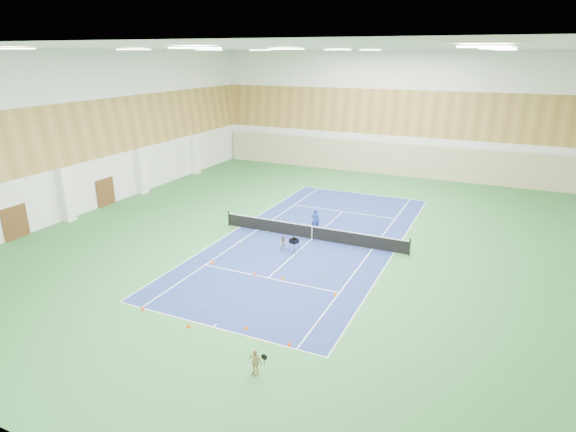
{
  "coord_description": "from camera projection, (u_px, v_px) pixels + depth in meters",
  "views": [
    {
      "loc": [
        10.98,
        -27.64,
        11.78
      ],
      "look_at": [
        -0.98,
        -1.65,
        2.0
      ],
      "focal_mm": 30.0,
      "sensor_mm": 36.0,
      "label": 1
    }
  ],
  "objects": [
    {
      "name": "cone_base_b",
      "position": [
        189.0,
        325.0,
        21.67
      ],
      "size": [
        0.2,
        0.2,
        0.22
      ],
      "primitive_type": "cone",
      "color": "#DC490B",
      "rests_on": "ground"
    },
    {
      "name": "tennis_net",
      "position": [
        312.0,
        231.0,
        31.73
      ],
      "size": [
        12.8,
        0.1,
        1.1
      ],
      "primitive_type": null,
      "color": "black",
      "rests_on": "ground"
    },
    {
      "name": "court_surface",
      "position": [
        312.0,
        239.0,
        31.91
      ],
      "size": [
        10.97,
        23.77,
        0.01
      ],
      "primitive_type": "cube",
      "color": "navy",
      "rests_on": "ground"
    },
    {
      "name": "ground",
      "position": [
        312.0,
        239.0,
        31.91
      ],
      "size": [
        40.0,
        40.0,
        0.0
      ],
      "primitive_type": "plane",
      "color": "#2D6A34",
      "rests_on": "ground"
    },
    {
      "name": "ball_cart",
      "position": [
        294.0,
        245.0,
        29.82
      ],
      "size": [
        0.63,
        0.63,
        0.84
      ],
      "primitive_type": null,
      "rotation": [
        0.0,
        0.0,
        -0.37
      ],
      "color": "black",
      "rests_on": "ground"
    },
    {
      "name": "back_curtain",
      "position": [
        386.0,
        159.0,
        48.37
      ],
      "size": [
        35.4,
        0.16,
        3.2
      ],
      "primitive_type": "cube",
      "color": "#C6B793",
      "rests_on": "ground"
    },
    {
      "name": "child_court",
      "position": [
        283.0,
        243.0,
        29.92
      ],
      "size": [
        0.58,
        0.5,
        1.02
      ],
      "primitive_type": "imported",
      "rotation": [
        0.0,
        0.0,
        0.26
      ],
      "color": "gray",
      "rests_on": "ground"
    },
    {
      "name": "wood_cladding",
      "position": [
        314.0,
        117.0,
        29.33
      ],
      "size": [
        36.0,
        40.0,
        8.0
      ],
      "primitive_type": null,
      "color": "#AA813F",
      "rests_on": "room_shell"
    },
    {
      "name": "door_left_a",
      "position": [
        15.0,
        222.0,
        31.77
      ],
      "size": [
        0.08,
        1.8,
        2.2
      ],
      "primitive_type": "cube",
      "color": "#593319",
      "rests_on": "ground"
    },
    {
      "name": "cone_base_a",
      "position": [
        142.0,
        308.0,
        23.13
      ],
      "size": [
        0.2,
        0.2,
        0.22
      ],
      "primitive_type": "cone",
      "color": "#E7450C",
      "rests_on": "ground"
    },
    {
      "name": "ceiling_light_grid",
      "position": [
        315.0,
        49.0,
        28.06
      ],
      "size": [
        21.4,
        25.4,
        0.06
      ],
      "primitive_type": null,
      "color": "white",
      "rests_on": "room_shell"
    },
    {
      "name": "room_shell",
      "position": [
        313.0,
        150.0,
        29.97
      ],
      "size": [
        36.0,
        40.0,
        12.0
      ],
      "primitive_type": null,
      "color": "white",
      "rests_on": "ground"
    },
    {
      "name": "child_apron",
      "position": [
        255.0,
        362.0,
        18.39
      ],
      "size": [
        0.67,
        0.34,
        1.09
      ],
      "primitive_type": "imported",
      "rotation": [
        0.0,
        0.0,
        -0.13
      ],
      "color": "tan",
      "rests_on": "ground"
    },
    {
      "name": "coach",
      "position": [
        315.0,
        220.0,
        33.11
      ],
      "size": [
        0.65,
        0.49,
        1.6
      ],
      "primitive_type": "imported",
      "rotation": [
        0.0,
        0.0,
        3.34
      ],
      "color": "navy",
      "rests_on": "ground"
    },
    {
      "name": "cone_svc_d",
      "position": [
        335.0,
        293.0,
        24.5
      ],
      "size": [
        0.2,
        0.2,
        0.22
      ],
      "primitive_type": "cone",
      "color": "#DA650B",
      "rests_on": "ground"
    },
    {
      "name": "cone_svc_a",
      "position": [
        212.0,
        261.0,
        28.22
      ],
      "size": [
        0.23,
        0.23,
        0.25
      ],
      "primitive_type": "cone",
      "color": "#FD540D",
      "rests_on": "ground"
    },
    {
      "name": "cone_svc_b",
      "position": [
        255.0,
        274.0,
        26.69
      ],
      "size": [
        0.21,
        0.21,
        0.23
      ],
      "primitive_type": "cone",
      "color": "#F64C0C",
      "rests_on": "ground"
    },
    {
      "name": "door_left_b",
      "position": [
        106.0,
        192.0,
        38.65
      ],
      "size": [
        0.08,
        1.8,
        2.2
      ],
      "primitive_type": "cube",
      "color": "#593319",
      "rests_on": "ground"
    },
    {
      "name": "cone_svc_c",
      "position": [
        283.0,
        278.0,
        26.22
      ],
      "size": [
        0.2,
        0.2,
        0.22
      ],
      "primitive_type": "cone",
      "color": "#FF5E0D",
      "rests_on": "ground"
    },
    {
      "name": "cone_base_d",
      "position": [
        289.0,
        344.0,
        20.29
      ],
      "size": [
        0.2,
        0.2,
        0.22
      ],
      "primitive_type": "cone",
      "color": "#FF4B0D",
      "rests_on": "ground"
    },
    {
      "name": "cone_base_c",
      "position": [
        246.0,
        327.0,
        21.51
      ],
      "size": [
        0.21,
        0.21,
        0.23
      ],
      "primitive_type": "cone",
      "color": "#F7510D",
      "rests_on": "ground"
    },
    {
      "name": "tennis_balls_scatter",
      "position": [
        312.0,
        239.0,
        31.9
      ],
      "size": [
        10.57,
        22.77,
        0.07
      ],
      "primitive_type": null,
      "color": "#D4F629",
      "rests_on": "ground"
    }
  ]
}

